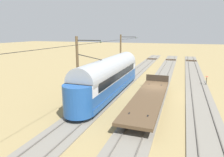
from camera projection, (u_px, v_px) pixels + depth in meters
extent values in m
plane|color=#937F51|center=(154.00, 94.00, 23.44)|extent=(220.00, 220.00, 0.00)
cube|color=slate|center=(199.00, 98.00, 21.83)|extent=(2.80, 80.00, 0.10)
cube|color=#59544C|center=(192.00, 97.00, 22.05)|extent=(0.07, 80.00, 0.08)
cube|color=#59544C|center=(207.00, 98.00, 21.58)|extent=(0.07, 80.00, 0.08)
cube|color=#382819|center=(191.00, 60.00, 51.20)|extent=(2.50, 0.24, 0.08)
cube|color=#382819|center=(191.00, 60.00, 50.61)|extent=(2.50, 0.24, 0.08)
cube|color=#382819|center=(191.00, 61.00, 50.01)|extent=(2.50, 0.24, 0.08)
cube|color=#382819|center=(191.00, 61.00, 49.41)|extent=(2.50, 0.24, 0.08)
cube|color=#382819|center=(191.00, 61.00, 48.81)|extent=(2.50, 0.24, 0.08)
cube|color=slate|center=(154.00, 94.00, 23.42)|extent=(2.80, 80.00, 0.10)
cube|color=#59544C|center=(148.00, 92.00, 23.64)|extent=(0.07, 80.00, 0.08)
cube|color=#59544C|center=(160.00, 94.00, 23.17)|extent=(0.07, 80.00, 0.08)
cube|color=#382819|center=(171.00, 59.00, 52.79)|extent=(2.50, 0.24, 0.08)
cube|color=#382819|center=(171.00, 59.00, 52.19)|extent=(2.50, 0.24, 0.08)
cube|color=#382819|center=(171.00, 60.00, 51.60)|extent=(2.50, 0.24, 0.08)
cube|color=#382819|center=(171.00, 60.00, 51.00)|extent=(2.50, 0.24, 0.08)
cube|color=#382819|center=(170.00, 60.00, 50.40)|extent=(2.50, 0.24, 0.08)
cube|color=slate|center=(114.00, 90.00, 25.01)|extent=(2.80, 80.00, 0.10)
cube|color=#59544C|center=(109.00, 89.00, 25.23)|extent=(0.07, 80.00, 0.08)
cube|color=#59544C|center=(120.00, 90.00, 24.76)|extent=(0.07, 80.00, 0.08)
cube|color=#382819|center=(152.00, 58.00, 54.38)|extent=(2.50, 0.24, 0.08)
cube|color=#382819|center=(152.00, 59.00, 53.78)|extent=(2.50, 0.24, 0.08)
cube|color=#382819|center=(152.00, 59.00, 53.19)|extent=(2.50, 0.24, 0.08)
cube|color=#382819|center=(151.00, 59.00, 52.59)|extent=(2.50, 0.24, 0.08)
cube|color=#382819|center=(151.00, 60.00, 51.99)|extent=(2.50, 0.24, 0.08)
cube|color=#1E4C93|center=(110.00, 88.00, 23.25)|extent=(2.65, 14.72, 0.55)
cube|color=#1E4C93|center=(110.00, 82.00, 23.08)|extent=(2.55, 14.72, 0.95)
cube|color=silver|center=(110.00, 74.00, 22.85)|extent=(2.55, 14.72, 1.05)
cylinder|color=#999EA3|center=(109.00, 69.00, 22.73)|extent=(2.65, 14.42, 2.65)
cylinder|color=#1E4C93|center=(127.00, 69.00, 29.73)|extent=(2.55, 2.55, 2.55)
cylinder|color=#1E4C93|center=(79.00, 100.00, 16.31)|extent=(2.55, 2.55, 2.55)
cube|color=black|center=(129.00, 61.00, 30.54)|extent=(1.63, 0.08, 0.36)
cube|color=black|center=(129.00, 63.00, 30.65)|extent=(1.73, 0.06, 0.80)
cube|color=black|center=(120.00, 74.00, 22.43)|extent=(0.04, 12.36, 0.80)
cube|color=black|center=(99.00, 73.00, 23.27)|extent=(0.04, 12.36, 0.80)
cylinder|color=silver|center=(129.00, 69.00, 30.95)|extent=(0.24, 0.06, 0.24)
cube|color=gray|center=(128.00, 75.00, 31.10)|extent=(1.94, 0.12, 0.20)
cylinder|color=black|center=(92.00, 58.00, 18.07)|extent=(0.07, 4.83, 1.13)
cylinder|color=black|center=(126.00, 81.00, 27.37)|extent=(0.10, 0.76, 0.76)
cylinder|color=black|center=(116.00, 80.00, 27.84)|extent=(0.10, 0.76, 0.76)
cylinder|color=black|center=(99.00, 104.00, 18.72)|extent=(0.10, 0.76, 0.76)
cylinder|color=black|center=(86.00, 102.00, 19.19)|extent=(0.10, 0.76, 0.76)
cube|color=brown|center=(149.00, 98.00, 19.56)|extent=(2.80, 13.44, 0.25)
cube|color=#33281E|center=(157.00, 78.00, 25.42)|extent=(2.80, 0.10, 0.80)
cylinder|color=black|center=(161.00, 88.00, 23.70)|extent=(0.10, 0.84, 0.84)
cylinder|color=black|center=(149.00, 87.00, 24.17)|extent=(0.10, 0.84, 0.84)
cylinder|color=black|center=(148.00, 121.00, 15.06)|extent=(0.10, 0.84, 0.84)
cylinder|color=black|center=(129.00, 118.00, 15.53)|extent=(0.10, 0.84, 0.84)
cylinder|color=brown|center=(121.00, 54.00, 35.46)|extent=(0.28, 0.28, 6.67)
cylinder|color=#2D2D2D|center=(128.00, 37.00, 34.36)|extent=(2.69, 0.10, 0.10)
sphere|color=#334733|center=(136.00, 38.00, 33.96)|extent=(0.16, 0.16, 0.16)
cylinder|color=brown|center=(78.00, 68.00, 21.25)|extent=(0.28, 0.28, 6.67)
cylinder|color=#2D2D2D|center=(88.00, 40.00, 20.15)|extent=(2.69, 0.10, 0.10)
sphere|color=#334733|center=(101.00, 42.00, 19.75)|extent=(0.16, 0.16, 0.16)
cylinder|color=black|center=(54.00, 48.00, 12.65)|extent=(0.03, 50.42, 0.03)
cylinder|color=black|center=(128.00, 37.00, 34.36)|extent=(2.69, 0.02, 0.02)
cylinder|color=black|center=(206.00, 81.00, 27.14)|extent=(0.08, 0.08, 1.10)
cylinder|color=red|center=(207.00, 77.00, 26.99)|extent=(0.30, 0.30, 0.03)
cylinder|color=#262626|center=(205.00, 83.00, 27.24)|extent=(0.33, 0.04, 0.54)
cube|color=#382819|center=(104.00, 80.00, 29.82)|extent=(0.24, 2.40, 0.18)
cube|color=#382819|center=(103.00, 80.00, 29.92)|extent=(0.24, 2.40, 0.18)
cube|color=#382819|center=(101.00, 80.00, 30.02)|extent=(0.24, 2.40, 0.18)
cube|color=#382819|center=(103.00, 78.00, 30.15)|extent=(2.40, 0.24, 0.18)
cube|color=#382819|center=(102.00, 79.00, 29.88)|extent=(2.40, 0.24, 0.18)
cube|color=#382819|center=(102.00, 79.00, 29.60)|extent=(2.40, 0.24, 0.18)
cube|color=#382819|center=(104.00, 78.00, 29.74)|extent=(0.24, 2.40, 0.18)
cube|color=#382819|center=(102.00, 78.00, 29.84)|extent=(0.24, 2.40, 0.18)
cube|color=#382819|center=(101.00, 78.00, 29.94)|extent=(0.24, 2.40, 0.18)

